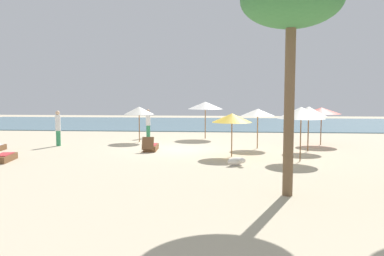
{
  "coord_description": "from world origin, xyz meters",
  "views": [
    {
      "loc": [
        2.45,
        -19.78,
        2.89
      ],
      "look_at": [
        0.83,
        0.14,
        1.1
      ],
      "focal_mm": 36.52,
      "sensor_mm": 36.0,
      "label": 1
    }
  ],
  "objects_px": {
    "umbrella_3": "(309,111)",
    "umbrella_5": "(322,111)",
    "person_2": "(148,123)",
    "umbrella_6": "(301,113)",
    "person_1": "(58,128)",
    "umbrella_4": "(258,112)",
    "umbrella_2": "(139,111)",
    "umbrella_1": "(232,118)",
    "lounger_1": "(151,147)",
    "lounger_0": "(3,157)",
    "palm_0": "(292,3)",
    "dog": "(236,161)",
    "umbrella_0": "(205,105)"
  },
  "relations": [
    {
      "from": "umbrella_3",
      "to": "umbrella_6",
      "type": "bearing_deg",
      "value": -107.56
    },
    {
      "from": "umbrella_3",
      "to": "lounger_1",
      "type": "xyz_separation_m",
      "value": [
        -7.86,
        -0.43,
        -1.8
      ]
    },
    {
      "from": "umbrella_2",
      "to": "lounger_0",
      "type": "relative_size",
      "value": 1.22
    },
    {
      "from": "umbrella_5",
      "to": "dog",
      "type": "xyz_separation_m",
      "value": [
        -4.92,
        -6.83,
        -1.72
      ]
    },
    {
      "from": "umbrella_4",
      "to": "person_2",
      "type": "xyz_separation_m",
      "value": [
        -6.65,
        4.39,
        -0.93
      ]
    },
    {
      "from": "umbrella_2",
      "to": "palm_0",
      "type": "relative_size",
      "value": 0.34
    },
    {
      "from": "umbrella_5",
      "to": "umbrella_3",
      "type": "bearing_deg",
      "value": -116.15
    },
    {
      "from": "person_1",
      "to": "lounger_1",
      "type": "bearing_deg",
      "value": -13.45
    },
    {
      "from": "umbrella_5",
      "to": "umbrella_1",
      "type": "bearing_deg",
      "value": -138.2
    },
    {
      "from": "umbrella_1",
      "to": "lounger_1",
      "type": "bearing_deg",
      "value": 158.51
    },
    {
      "from": "umbrella_0",
      "to": "umbrella_1",
      "type": "height_order",
      "value": "umbrella_0"
    },
    {
      "from": "umbrella_4",
      "to": "person_2",
      "type": "relative_size",
      "value": 1.12
    },
    {
      "from": "umbrella_4",
      "to": "person_1",
      "type": "xyz_separation_m",
      "value": [
        -10.8,
        0.09,
        -0.88
      ]
    },
    {
      "from": "lounger_1",
      "to": "umbrella_0",
      "type": "bearing_deg",
      "value": 65.33
    },
    {
      "from": "umbrella_4",
      "to": "lounger_0",
      "type": "relative_size",
      "value": 1.21
    },
    {
      "from": "umbrella_0",
      "to": "dog",
      "type": "xyz_separation_m",
      "value": [
        1.69,
        -9.3,
        -1.92
      ]
    },
    {
      "from": "dog",
      "to": "umbrella_3",
      "type": "bearing_deg",
      "value": 49.51
    },
    {
      "from": "umbrella_0",
      "to": "umbrella_5",
      "type": "distance_m",
      "value": 7.05
    },
    {
      "from": "person_1",
      "to": "person_2",
      "type": "xyz_separation_m",
      "value": [
        4.16,
        4.3,
        -0.06
      ]
    },
    {
      "from": "umbrella_0",
      "to": "lounger_0",
      "type": "bearing_deg",
      "value": -131.85
    },
    {
      "from": "umbrella_3",
      "to": "palm_0",
      "type": "xyz_separation_m",
      "value": [
        -2.39,
        -8.69,
        3.34
      ]
    },
    {
      "from": "umbrella_4",
      "to": "umbrella_5",
      "type": "bearing_deg",
      "value": 25.45
    },
    {
      "from": "umbrella_2",
      "to": "dog",
      "type": "bearing_deg",
      "value": -52.85
    },
    {
      "from": "umbrella_1",
      "to": "umbrella_3",
      "type": "bearing_deg",
      "value": 27.75
    },
    {
      "from": "umbrella_3",
      "to": "umbrella_5",
      "type": "xyz_separation_m",
      "value": [
        1.23,
        2.51,
        -0.07
      ]
    },
    {
      "from": "umbrella_4",
      "to": "palm_0",
      "type": "bearing_deg",
      "value": -89.72
    },
    {
      "from": "umbrella_6",
      "to": "palm_0",
      "type": "height_order",
      "value": "palm_0"
    },
    {
      "from": "umbrella_4",
      "to": "umbrella_6",
      "type": "xyz_separation_m",
      "value": [
        1.48,
        -3.77,
        0.18
      ]
    },
    {
      "from": "lounger_0",
      "to": "person_1",
      "type": "xyz_separation_m",
      "value": [
        0.27,
        4.96,
        0.84
      ]
    },
    {
      "from": "umbrella_1",
      "to": "umbrella_5",
      "type": "distance_m",
      "value": 6.79
    },
    {
      "from": "umbrella_5",
      "to": "person_1",
      "type": "bearing_deg",
      "value": -173.48
    },
    {
      "from": "lounger_1",
      "to": "person_2",
      "type": "distance_m",
      "value": 5.77
    },
    {
      "from": "lounger_1",
      "to": "umbrella_1",
      "type": "bearing_deg",
      "value": -21.49
    },
    {
      "from": "lounger_1",
      "to": "umbrella_6",
      "type": "bearing_deg",
      "value": -20.44
    },
    {
      "from": "person_1",
      "to": "dog",
      "type": "distance_m",
      "value": 10.9
    },
    {
      "from": "umbrella_1",
      "to": "umbrella_6",
      "type": "bearing_deg",
      "value": -18.94
    },
    {
      "from": "umbrella_3",
      "to": "palm_0",
      "type": "relative_size",
      "value": 0.36
    },
    {
      "from": "umbrella_2",
      "to": "lounger_1",
      "type": "height_order",
      "value": "umbrella_2"
    },
    {
      "from": "umbrella_0",
      "to": "person_1",
      "type": "height_order",
      "value": "umbrella_0"
    },
    {
      "from": "umbrella_2",
      "to": "person_2",
      "type": "distance_m",
      "value": 2.4
    },
    {
      "from": "person_2",
      "to": "umbrella_5",
      "type": "bearing_deg",
      "value": -14.4
    },
    {
      "from": "umbrella_1",
      "to": "dog",
      "type": "xyz_separation_m",
      "value": [
        0.15,
        -2.3,
        -1.58
      ]
    },
    {
      "from": "person_2",
      "to": "palm_0",
      "type": "distance_m",
      "value": 15.99
    },
    {
      "from": "umbrella_3",
      "to": "lounger_0",
      "type": "distance_m",
      "value": 14.24
    },
    {
      "from": "umbrella_1",
      "to": "umbrella_4",
      "type": "height_order",
      "value": "umbrella_4"
    },
    {
      "from": "umbrella_2",
      "to": "lounger_1",
      "type": "distance_m",
      "value": 4.0
    },
    {
      "from": "person_2",
      "to": "umbrella_3",
      "type": "bearing_deg",
      "value": -29.6
    },
    {
      "from": "umbrella_6",
      "to": "person_1",
      "type": "xyz_separation_m",
      "value": [
        -12.29,
        3.86,
        -1.05
      ]
    },
    {
      "from": "lounger_1",
      "to": "person_1",
      "type": "relative_size",
      "value": 0.85
    },
    {
      "from": "umbrella_2",
      "to": "person_2",
      "type": "height_order",
      "value": "umbrella_2"
    }
  ]
}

